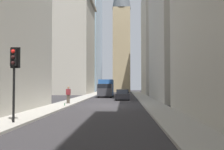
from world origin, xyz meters
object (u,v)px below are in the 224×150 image
object	(u,v)px
pedestrian	(68,94)
sedan_black	(123,95)
discarded_bottle	(65,104)
delivery_truck	(106,88)
traffic_light_foreground	(14,67)

from	to	relation	value
pedestrian	sedan_black	bearing A→B (deg)	-33.12
discarded_bottle	pedestrian	bearing A→B (deg)	5.50
sedan_black	pedestrian	distance (m)	10.05
delivery_truck	discarded_bottle	bearing A→B (deg)	172.95
sedan_black	traffic_light_foreground	distance (m)	22.80
delivery_truck	discarded_bottle	world-z (taller)	delivery_truck
discarded_bottle	delivery_truck	bearing A→B (deg)	-7.05
traffic_light_foreground	discarded_bottle	size ratio (longest dim) A/B	14.48
delivery_truck	pedestrian	xyz separation A→B (m)	(-16.58, 2.69, -0.38)
delivery_truck	traffic_light_foreground	distance (m)	30.34
traffic_light_foreground	sedan_black	bearing A→B (deg)	-13.92
pedestrian	discarded_bottle	world-z (taller)	pedestrian
delivery_truck	discarded_bottle	xyz separation A→B (m)	(-19.46, 2.41, -1.21)
delivery_truck	sedan_black	size ratio (longest dim) A/B	1.50
discarded_bottle	traffic_light_foreground	bearing A→B (deg)	178.68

